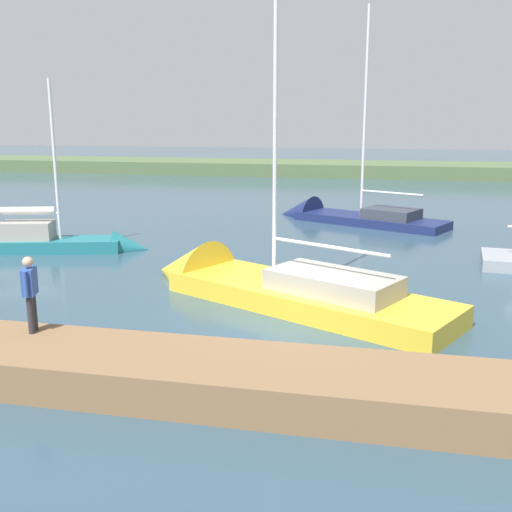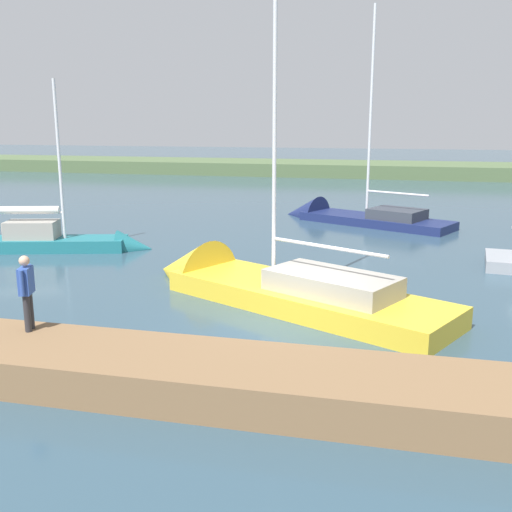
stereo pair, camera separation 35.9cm
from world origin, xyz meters
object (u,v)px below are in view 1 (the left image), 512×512
at_px(sailboat_outer_mooring, 256,288).
at_px(sailboat_behind_pier, 64,247).
at_px(person_on_dock, 30,289).
at_px(sailboat_mid_channel, 342,219).

height_order(sailboat_outer_mooring, sailboat_behind_pier, sailboat_outer_mooring).
height_order(sailboat_outer_mooring, person_on_dock, sailboat_outer_mooring).
xyz_separation_m(sailboat_behind_pier, person_on_dock, (-5.33, 10.52, 1.52)).
bearing_deg(person_on_dock, sailboat_behind_pier, 100.24).
height_order(sailboat_behind_pier, person_on_dock, sailboat_behind_pier).
bearing_deg(sailboat_outer_mooring, sailboat_behind_pier, 0.24).
height_order(sailboat_mid_channel, person_on_dock, sailboat_mid_channel).
relative_size(sailboat_outer_mooring, sailboat_behind_pier, 1.68).
xyz_separation_m(sailboat_outer_mooring, sailboat_mid_channel, (-1.54, -14.08, -0.12)).
bearing_deg(person_on_dock, sailboat_outer_mooring, 43.41).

